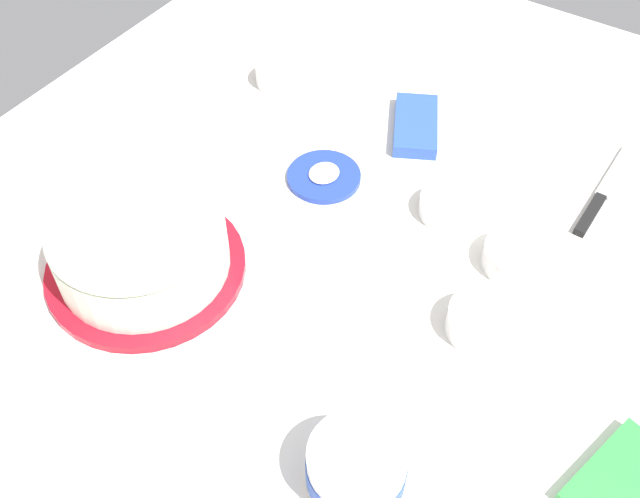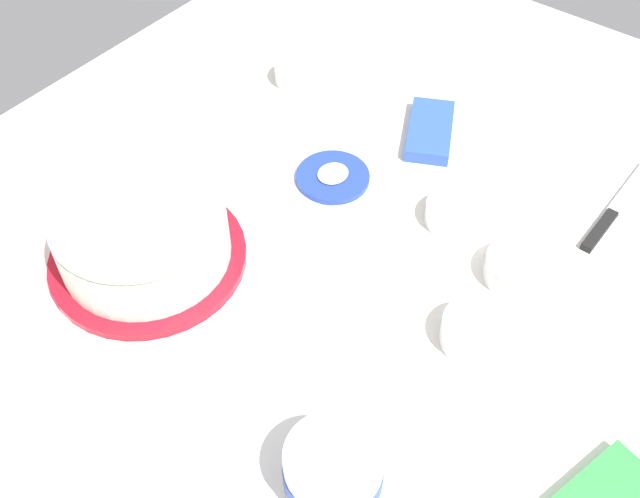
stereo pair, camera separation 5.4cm
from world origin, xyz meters
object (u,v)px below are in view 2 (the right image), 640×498
frosting_tub (333,470)px  spreading_knife (613,213)px  sprinkle_bowl_pink (476,331)px  candy_box_lower (430,131)px  sprinkle_bowl_rainbow (298,72)px  paper_napkin (337,323)px  frosted_cake (143,236)px  frosting_tub_lid (333,177)px  sprinkle_bowl_orange (520,268)px  sprinkle_bowl_blue (453,212)px

frosting_tub → spreading_knife: frosting_tub is taller
sprinkle_bowl_pink → candy_box_lower: bearing=-139.8°
sprinkle_bowl_rainbow → sprinkle_bowl_pink: 0.63m
sprinkle_bowl_pink → candy_box_lower: (-0.32, -0.27, -0.01)m
sprinkle_bowl_rainbow → paper_napkin: 0.56m
frosted_cake → sprinkle_bowl_pink: bearing=110.6°
spreading_knife → candy_box_lower: bearing=-87.8°
frosting_tub_lid → sprinkle_bowl_pink: 0.37m
sprinkle_bowl_rainbow → candy_box_lower: sprinkle_bowl_rainbow is taller
frosting_tub_lid → sprinkle_bowl_orange: sprinkle_bowl_orange is taller
frosting_tub → spreading_knife: bearing=172.2°
spreading_knife → frosted_cake: bearing=-45.0°
frosted_cake → sprinkle_bowl_rainbow: frosted_cake is taller
frosting_tub → sprinkle_bowl_rainbow: frosting_tub is taller
frosting_tub → sprinkle_bowl_orange: 0.41m
frosted_cake → paper_napkin: 0.30m
frosted_cake → frosting_tub_lid: (-0.30, 0.11, -0.05)m
spreading_knife → candy_box_lower: (0.01, -0.33, 0.01)m
spreading_knife → paper_napkin: (0.43, -0.22, -0.00)m
spreading_knife → paper_napkin: size_ratio=1.58×
frosting_tub → sprinkle_bowl_blue: bearing=-166.4°
sprinkle_bowl_orange → sprinkle_bowl_pink: 0.14m
frosted_cake → frosting_tub: bearing=75.6°
candy_box_lower → sprinkle_bowl_orange: bearing=28.0°
sprinkle_bowl_blue → sprinkle_bowl_pink: 0.22m
frosting_tub → sprinkle_bowl_pink: bearing=173.8°
frosting_tub → spreading_knife: 0.62m
frosted_cake → sprinkle_bowl_orange: bearing=124.4°
frosted_cake → frosting_tub: (0.11, 0.42, -0.01)m
spreading_knife → sprinkle_bowl_blue: bearing=-50.4°
sprinkle_bowl_orange → sprinkle_bowl_rainbow: bearing=-107.5°
frosting_tub → sprinkle_bowl_blue: 0.47m
spreading_knife → sprinkle_bowl_blue: (0.16, -0.19, 0.01)m
frosted_cake → spreading_knife: bearing=135.0°
frosting_tub_lid → frosted_cake: bearing=-20.1°
frosting_tub → sprinkle_bowl_blue: frosting_tub is taller
sprinkle_bowl_blue → spreading_knife: bearing=129.6°
frosting_tub_lid → sprinkle_bowl_orange: 0.33m
frosting_tub_lid → spreading_knife: (-0.20, 0.39, -0.00)m
spreading_knife → sprinkle_bowl_rainbow: size_ratio=2.78×
frosting_tub_lid → candy_box_lower: size_ratio=0.81×
frosting_tub → sprinkle_bowl_pink: (-0.28, 0.03, -0.02)m
sprinkle_bowl_rainbow → sprinkle_bowl_pink: sprinkle_bowl_pink is taller
candy_box_lower → paper_napkin: size_ratio=0.99×
frosting_tub_lid → paper_napkin: size_ratio=0.80×
frosting_tub → sprinkle_bowl_rainbow: bearing=-138.3°
sprinkle_bowl_orange → sprinkle_bowl_blue: size_ratio=1.07×
sprinkle_bowl_blue → frosted_cake: bearing=-42.1°
frosting_tub → sprinkle_bowl_pink: 0.28m
frosting_tub_lid → sprinkle_bowl_orange: size_ratio=1.20×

